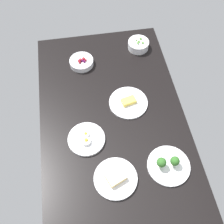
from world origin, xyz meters
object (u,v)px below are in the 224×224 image
object	(u,v)px
plate_broccoli	(168,165)
plate_cheese	(128,102)
plate_sandwich	(116,178)
bowl_berries	(82,62)
plate_eggs	(86,139)
bowl_peas	(138,45)

from	to	relation	value
plate_broccoli	plate_cheese	xyz separation A→B (cm)	(-40.88, -12.29, -1.04)
plate_sandwich	bowl_berries	bearing A→B (deg)	-173.64
bowl_berries	plate_sandwich	xyz separation A→B (cm)	(77.50, 8.63, -0.83)
plate_eggs	bowl_berries	distance (cm)	54.04
plate_cheese	bowl_peas	world-z (taller)	bowl_peas
plate_eggs	bowl_peas	distance (cm)	75.05
bowl_berries	plate_broccoli	size ratio (longest dim) A/B	0.70
bowl_berries	plate_sandwich	bearing A→B (deg)	6.36
plate_sandwich	plate_broccoli	bearing A→B (deg)	94.82
plate_broccoli	bowl_peas	distance (cm)	83.74
plate_broccoli	plate_sandwich	world-z (taller)	plate_broccoli
bowl_peas	plate_eggs	bearing A→B (deg)	-33.71
plate_eggs	plate_sandwich	bearing A→B (deg)	26.40
plate_broccoli	plate_cheese	world-z (taller)	plate_broccoli
bowl_berries	plate_cheese	distance (cm)	41.65
plate_eggs	bowl_berries	size ratio (longest dim) A/B	1.31
bowl_berries	plate_sandwich	distance (cm)	77.99
plate_sandwich	plate_cheese	size ratio (longest dim) A/B	0.96
plate_cheese	plate_broccoli	bearing A→B (deg)	16.73
bowl_berries	plate_cheese	xyz separation A→B (cm)	(34.33, 23.54, -1.31)
bowl_peas	plate_broccoli	bearing A→B (deg)	-1.88
bowl_berries	plate_eggs	bearing A→B (deg)	-3.24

